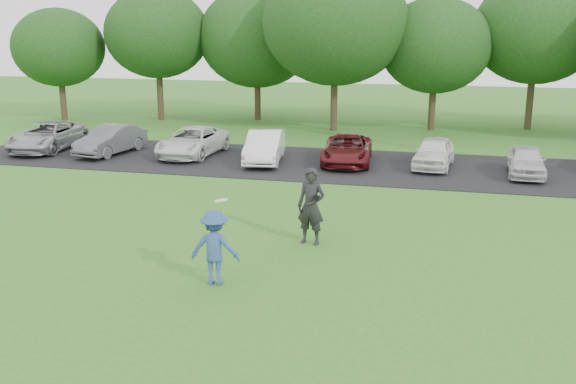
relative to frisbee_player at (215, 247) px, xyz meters
name	(u,v)px	position (x,y,z in m)	size (l,w,h in m)	color
ground	(247,295)	(0.83, -0.41, -0.82)	(100.00, 100.00, 0.00)	#317220
parking_lot	(346,165)	(0.83, 12.59, -0.80)	(32.00, 6.50, 0.03)	black
frisbee_player	(215,247)	(0.00, 0.00, 0.00)	(1.11, 0.70, 1.94)	#314D8B
camera_bystander	(311,206)	(1.43, 3.06, 0.16)	(0.77, 0.56, 1.95)	black
parked_cars	(309,148)	(-0.67, 12.61, -0.20)	(28.76, 4.85, 1.26)	#A1A4A8
tree_row	(406,35)	(2.34, 22.35, 4.09)	(42.39, 9.85, 8.64)	#38281C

